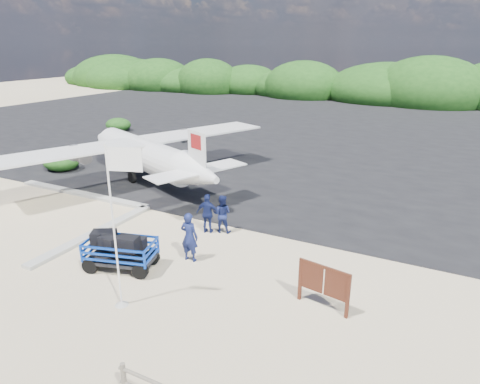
{
  "coord_description": "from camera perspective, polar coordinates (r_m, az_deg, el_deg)",
  "views": [
    {
      "loc": [
        9.11,
        -10.88,
        8.03
      ],
      "look_at": [
        0.78,
        5.25,
        1.68
      ],
      "focal_mm": 32.0,
      "sensor_mm": 36.0,
      "label": 1
    }
  ],
  "objects": [
    {
      "name": "ground",
      "position": [
        16.3,
        -11.16,
        -10.62
      ],
      "size": [
        160.0,
        160.0,
        0.0
      ],
      "primitive_type": "plane",
      "color": "beige"
    },
    {
      "name": "asphalt_apron",
      "position": [
        42.64,
        14.63,
        7.82
      ],
      "size": [
        90.0,
        50.0,
        0.04
      ],
      "primitive_type": null,
      "color": "#B2B2B2",
      "rests_on": "ground"
    },
    {
      "name": "lagoon",
      "position": [
        23.36,
        -26.5,
        -2.94
      ],
      "size": [
        9.0,
        7.0,
        0.4
      ],
      "primitive_type": null,
      "color": "#B2B2B2",
      "rests_on": "ground"
    },
    {
      "name": "vegetation_band",
      "position": [
        66.99,
        19.7,
        11.31
      ],
      "size": [
        124.0,
        8.0,
        4.4
      ],
      "primitive_type": null,
      "color": "#B2B2B2",
      "rests_on": "ground"
    },
    {
      "name": "baggage_cart",
      "position": [
        16.94,
        -15.4,
        -9.77
      ],
      "size": [
        3.06,
        2.25,
        1.37
      ],
      "primitive_type": null,
      "rotation": [
        0.0,
        0.0,
        0.27
      ],
      "color": "#0B3AB3",
      "rests_on": "ground"
    },
    {
      "name": "flagpole",
      "position": [
        14.83,
        -15.47,
        -14.29
      ],
      "size": [
        1.15,
        0.77,
        5.33
      ],
      "primitive_type": null,
      "rotation": [
        0.0,
        0.0,
        0.33
      ],
      "color": "white",
      "rests_on": "ground"
    },
    {
      "name": "signboard",
      "position": [
        14.42,
        10.84,
        -14.94
      ],
      "size": [
        1.88,
        0.51,
        1.55
      ],
      "primitive_type": null,
      "rotation": [
        0.0,
        0.0,
        -0.18
      ],
      "color": "#532617",
      "rests_on": "ground"
    },
    {
      "name": "crew_a",
      "position": [
        16.59,
        -6.78,
        -5.96
      ],
      "size": [
        0.75,
        0.52,
        1.98
      ],
      "primitive_type": "imported",
      "rotation": [
        0.0,
        0.0,
        3.2
      ],
      "color": "#151E51",
      "rests_on": "ground"
    },
    {
      "name": "crew_b",
      "position": [
        18.97,
        -2.42,
        -2.92
      ],
      "size": [
        0.98,
        0.84,
        1.73
      ],
      "primitive_type": "imported",
      "rotation": [
        0.0,
        0.0,
        3.39
      ],
      "color": "#151E51",
      "rests_on": "ground"
    },
    {
      "name": "crew_c",
      "position": [
        18.92,
        -4.3,
        -2.9
      ],
      "size": [
        1.13,
        0.66,
        1.8
      ],
      "primitive_type": "imported",
      "rotation": [
        0.0,
        0.0,
        3.36
      ],
      "color": "#151E51",
      "rests_on": "ground"
    }
  ]
}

